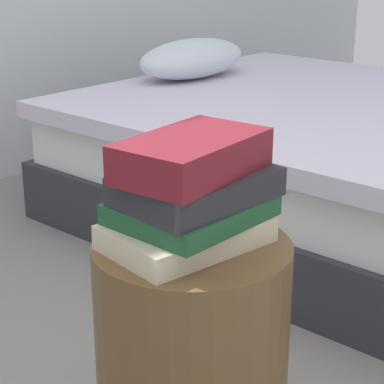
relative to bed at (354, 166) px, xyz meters
name	(u,v)px	position (x,y,z in m)	size (l,w,h in m)	color
bed	(354,166)	(0.00, 0.00, 0.00)	(1.67, 2.10, 0.62)	#2D2D33
side_table	(192,377)	(-1.38, -0.56, 0.03)	(0.35, 0.35, 0.53)	brown
book_cream	(186,233)	(-1.39, -0.55, 0.32)	(0.26, 0.18, 0.04)	beige
book_forest	(191,209)	(-1.37, -0.55, 0.35)	(0.24, 0.20, 0.04)	#1E512D
book_charcoal	(199,187)	(-1.37, -0.56, 0.40)	(0.25, 0.18, 0.05)	#28282D
book_maroon	(191,156)	(-1.38, -0.56, 0.45)	(0.25, 0.15, 0.06)	maroon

